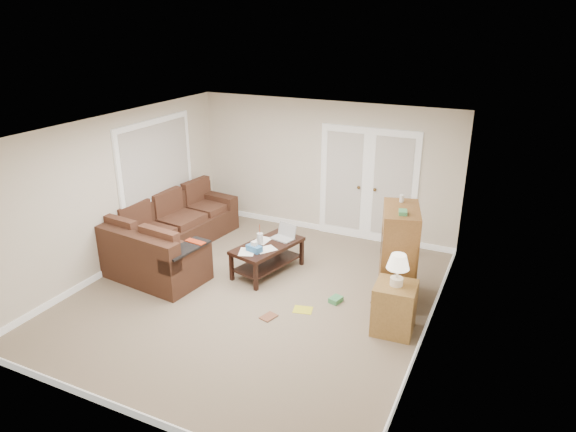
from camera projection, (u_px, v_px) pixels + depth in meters
The scene contains 17 objects.
floor at pixel (255, 295), 7.65m from camera, with size 5.50×5.50×0.00m, color gray.
ceiling at pixel (251, 129), 6.75m from camera, with size 5.00×5.50×0.02m, color white.
wall_left at pixel (116, 193), 8.19m from camera, with size 0.02×5.50×2.50m, color silver.
wall_right at pixel (434, 249), 6.21m from camera, with size 0.02×5.50×2.50m, color silver.
wall_back at pixel (325, 168), 9.52m from camera, with size 5.00×0.02×2.50m, color silver.
wall_front at pixel (113, 312), 4.88m from camera, with size 5.00×0.02×2.50m, color silver.
baseboards at pixel (255, 292), 7.64m from camera, with size 5.00×5.50×0.10m, color white, non-canonical shape.
french_doors at pixel (368, 186), 9.23m from camera, with size 1.80×0.05×2.13m.
window_left at pixel (156, 160), 8.91m from camera, with size 0.05×1.92×1.42m.
sectional_sofa at pixel (166, 238), 8.77m from camera, with size 1.96×3.00×0.87m.
coffee_table at pixel (269, 257), 8.26m from camera, with size 0.88×1.32×0.82m.
tv_armoire at pixel (398, 254), 7.30m from camera, with size 0.71×0.98×1.52m.
side_cabinet at pixel (395, 304), 6.65m from camera, with size 0.56×0.56×1.11m.
space_heater at pixel (408, 249), 8.84m from camera, with size 0.11×0.09×0.28m, color silver.
floor_magazine at pixel (303, 310), 7.26m from camera, with size 0.27×0.21×0.01m, color yellow.
floor_greenbox at pixel (336, 300), 7.45m from camera, with size 0.14×0.19×0.08m, color #419056.
floor_book at pixel (264, 315), 7.13m from camera, with size 0.17×0.23×0.02m, color brown.
Camera 1 is at (3.30, -5.85, 3.88)m, focal length 32.00 mm.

